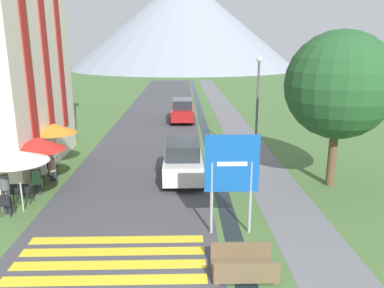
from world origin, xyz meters
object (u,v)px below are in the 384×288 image
streetlamp (258,101)px  tree_by_path (339,85)px  cafe_chair_nearest (6,203)px  person_seated_near (52,166)px  footbridge (244,266)px  cafe_chair_near_right (14,191)px  cafe_chair_far_right (52,166)px  road_sign (232,172)px  cafe_umbrella_middle_red (38,144)px  cafe_chair_middle (37,176)px  cafe_umbrella_rear_orange (54,128)px  cafe_chair_near_left (25,191)px  cafe_umbrella_front_white (17,156)px  parked_car_far (182,110)px  parked_car_near (183,160)px  person_standing_terrace (5,188)px  person_seated_far (36,178)px

streetlamp → tree_by_path: size_ratio=0.82×
cafe_chair_nearest → person_seated_near: 3.67m
footbridge → cafe_chair_near_right: size_ratio=2.00×
cafe_chair_far_right → cafe_chair_nearest: bearing=-110.9°
road_sign → cafe_umbrella_middle_red: road_sign is taller
cafe_chair_middle → cafe_chair_nearest: bearing=-83.8°
cafe_chair_far_right → cafe_umbrella_rear_orange: cafe_umbrella_rear_orange is taller
cafe_chair_near_left → cafe_umbrella_rear_orange: (-0.13, 4.17, 1.57)m
cafe_chair_near_left → cafe_umbrella_front_white: bearing=-78.5°
cafe_chair_middle → cafe_chair_nearest: same height
cafe_chair_far_right → cafe_umbrella_middle_red: 2.00m
parked_car_far → cafe_umbrella_middle_red: bearing=-112.8°
parked_car_near → person_standing_terrace: parked_car_near is taller
cafe_chair_near_left → tree_by_path: 13.22m
streetlamp → tree_by_path: tree_by_path is taller
parked_car_far → cafe_chair_far_right: parked_car_far is taller
cafe_chair_middle → person_seated_far: size_ratio=0.67×
person_seated_far → person_standing_terrace: bearing=-101.2°
streetlamp → cafe_chair_near_left: bearing=-150.9°
person_seated_far → cafe_chair_far_right: bearing=92.4°
cafe_chair_near_right → cafe_umbrella_front_white: size_ratio=0.36×
footbridge → streetlamp: streetlamp is taller
tree_by_path → streetlamp: bearing=123.8°
person_standing_terrace → streetlamp: bearing=32.2°
road_sign → person_seated_near: (-7.42, 5.04, -1.41)m
parked_car_far → cafe_umbrella_rear_orange: (-6.20, -12.04, 1.17)m
cafe_umbrella_rear_orange → streetlamp: (10.09, 1.36, 1.11)m
road_sign → streetlamp: streetlamp is taller
parked_car_far → cafe_umbrella_middle_red: cafe_umbrella_middle_red is taller
parked_car_near → parked_car_far: size_ratio=0.87×
road_sign → parked_car_far: size_ratio=0.73×
cafe_umbrella_front_white → cafe_umbrella_middle_red: cafe_umbrella_front_white is taller
footbridge → person_seated_far: (-7.61, 5.76, 0.48)m
cafe_chair_nearest → streetlamp: (10.21, 6.64, 2.68)m
cafe_chair_near_right → streetlamp: 12.07m
cafe_chair_middle → person_standing_terrace: size_ratio=0.49×
cafe_umbrella_rear_orange → streetlamp: streetlamp is taller
cafe_chair_middle → person_seated_far: bearing=-62.9°
tree_by_path → cafe_chair_near_right: bearing=-172.5°
cafe_chair_near_left → cafe_chair_near_right: bearing=178.6°
parked_car_far → cafe_umbrella_front_white: (-5.91, -16.89, 1.21)m
cafe_chair_far_right → person_standing_terrace: person_standing_terrace is taller
streetlamp → cafe_chair_nearest: bearing=-147.0°
road_sign → cafe_umbrella_front_white: road_sign is taller
cafe_chair_far_right → person_standing_terrace: bearing=-111.6°
cafe_chair_near_left → person_seated_far: person_seated_far is taller
cafe_chair_far_right → person_seated_far: 2.17m
cafe_chair_middle → person_seated_near: (0.38, 0.83, 0.19)m
cafe_umbrella_rear_orange → parked_car_far: bearing=62.8°
parked_car_near → cafe_umbrella_front_white: 6.90m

